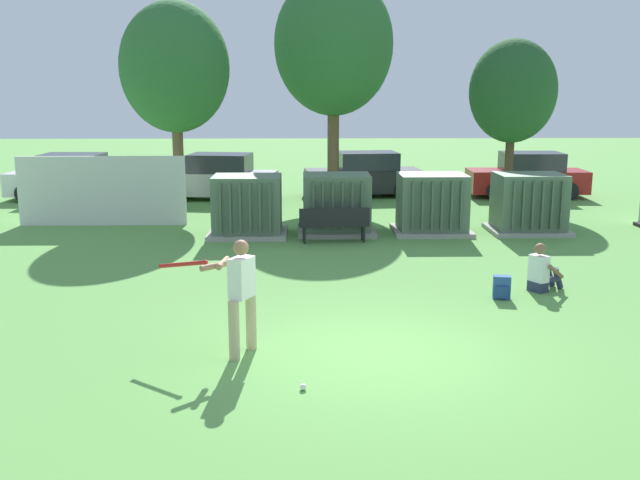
{
  "coord_description": "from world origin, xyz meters",
  "views": [
    {
      "loc": [
        -1.11,
        -10.15,
        3.87
      ],
      "look_at": [
        -0.81,
        3.5,
        1.0
      ],
      "focal_mm": 40.39,
      "sensor_mm": 36.0,
      "label": 1
    }
  ],
  "objects": [
    {
      "name": "transformer_mid_east",
      "position": [
        2.36,
        9.15,
        0.79
      ],
      "size": [
        2.1,
        1.7,
        1.62
      ],
      "color": "#9E9B93",
      "rests_on": "ground"
    },
    {
      "name": "parked_car_rightmost",
      "position": [
        7.06,
        15.89,
        0.75
      ],
      "size": [
        4.26,
        2.03,
        1.62
      ],
      "color": "maroon",
      "rests_on": "ground"
    },
    {
      "name": "tree_left",
      "position": [
        -5.19,
        13.28,
        4.53
      ],
      "size": [
        3.45,
        3.45,
        6.6
      ],
      "color": "brown",
      "rests_on": "ground"
    },
    {
      "name": "parked_car_leftmost",
      "position": [
        -9.47,
        15.63,
        0.75
      ],
      "size": [
        4.24,
        2.01,
        1.62
      ],
      "color": "silver",
      "rests_on": "ground"
    },
    {
      "name": "ground_plane",
      "position": [
        0.0,
        0.0,
        0.0
      ],
      "size": [
        96.0,
        96.0,
        0.0
      ],
      "primitive_type": "plane",
      "color": "#5B9947"
    },
    {
      "name": "fence_panel",
      "position": [
        -6.93,
        10.5,
        1.0
      ],
      "size": [
        4.8,
        0.12,
        2.0
      ],
      "primitive_type": "cube",
      "color": "silver",
      "rests_on": "ground"
    },
    {
      "name": "transformer_mid_west",
      "position": [
        -0.24,
        9.18,
        0.79
      ],
      "size": [
        2.1,
        1.7,
        1.62
      ],
      "color": "#9E9B93",
      "rests_on": "ground"
    },
    {
      "name": "parked_car_right_of_center",
      "position": [
        1.1,
        16.16,
        0.75
      ],
      "size": [
        4.36,
        2.27,
        1.62
      ],
      "color": "black",
      "rests_on": "ground"
    },
    {
      "name": "park_bench",
      "position": [
        -0.36,
        7.92,
        0.54
      ],
      "size": [
        1.83,
        0.54,
        0.92
      ],
      "color": "black",
      "rests_on": "ground"
    },
    {
      "name": "tree_center_right",
      "position": [
        5.87,
        14.22,
        3.79
      ],
      "size": [
        2.89,
        2.89,
        5.53
      ],
      "color": "#4C3828",
      "rests_on": "ground"
    },
    {
      "name": "tree_center_left",
      "position": [
        -0.09,
        15.32,
        5.35
      ],
      "size": [
        4.08,
        4.08,
        7.8
      ],
      "color": "brown",
      "rests_on": "ground"
    },
    {
      "name": "batter",
      "position": [
        -2.08,
        0.03,
        0.98
      ],
      "size": [
        1.53,
        0.99,
        1.74
      ],
      "color": "tan",
      "rests_on": "ground"
    },
    {
      "name": "seated_spectator",
      "position": [
        3.52,
        3.35,
        0.38
      ],
      "size": [
        0.78,
        0.68,
        0.96
      ],
      "color": "#282D4C",
      "rests_on": "ground"
    },
    {
      "name": "parked_car_left_of_center",
      "position": [
        -4.22,
        15.54,
        0.75
      ],
      "size": [
        4.39,
        2.35,
        1.62
      ],
      "color": "#B2B2B7",
      "rests_on": "ground"
    },
    {
      "name": "sports_ball",
      "position": [
        -1.14,
        -1.32,
        0.04
      ],
      "size": [
        0.09,
        0.09,
        0.09
      ],
      "primitive_type": "sphere",
      "color": "white",
      "rests_on": "ground"
    },
    {
      "name": "backpack",
      "position": [
        2.59,
        2.81,
        0.21
      ],
      "size": [
        0.35,
        0.31,
        0.44
      ],
      "color": "#264C8C",
      "rests_on": "ground"
    },
    {
      "name": "transformer_east",
      "position": [
        5.03,
        9.17,
        0.79
      ],
      "size": [
        2.1,
        1.7,
        1.62
      ],
      "color": "#9E9B93",
      "rests_on": "ground"
    },
    {
      "name": "transformer_west",
      "position": [
        -2.64,
        8.91,
        0.79
      ],
      "size": [
        2.1,
        1.7,
        1.62
      ],
      "color": "#9E9B93",
      "rests_on": "ground"
    }
  ]
}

